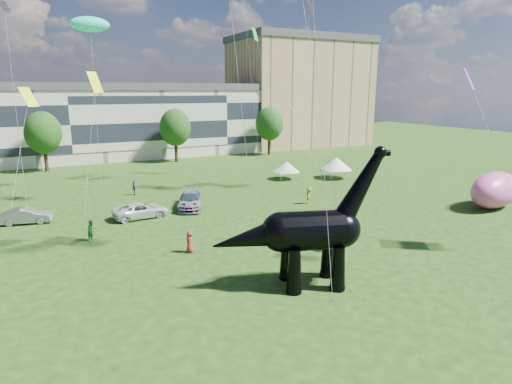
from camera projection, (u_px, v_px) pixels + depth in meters
name	position (u px, v px, depth m)	size (l,w,h in m)	color
ground	(314.00, 311.00, 23.51)	(220.00, 220.00, 0.00)	#16330C
terrace_row	(68.00, 126.00, 72.45)	(78.00, 11.00, 12.00)	beige
apartment_block	(299.00, 94.00, 94.97)	(28.00, 18.00, 22.00)	tan
tree_mid_left	(43.00, 129.00, 62.81)	(5.20, 5.20, 9.44)	#382314
tree_mid_right	(175.00, 124.00, 71.59)	(5.20, 5.20, 9.44)	#382314
tree_far_right	(269.00, 121.00, 79.49)	(5.20, 5.20, 9.44)	#382314
dinosaur_sculpture	(305.00, 233.00, 25.98)	(10.85, 4.92, 8.95)	black
car_grey	(26.00, 216.00, 38.87)	(1.51, 4.32, 1.42)	gray
car_white	(141.00, 210.00, 40.65)	(2.39, 5.19, 1.44)	silver
car_dark	(190.00, 200.00, 44.00)	(2.35, 5.77, 1.68)	#595960
gazebo_near	(286.00, 167.00, 58.18)	(3.93, 3.93, 2.45)	silver
gazebo_far	(336.00, 164.00, 58.72)	(4.96, 4.96, 2.90)	white
inflatable_pink	(495.00, 190.00, 43.96)	(7.49, 3.75, 3.75)	#E358A9
visitors	(173.00, 215.00, 38.65)	(56.21, 28.11, 1.87)	slate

